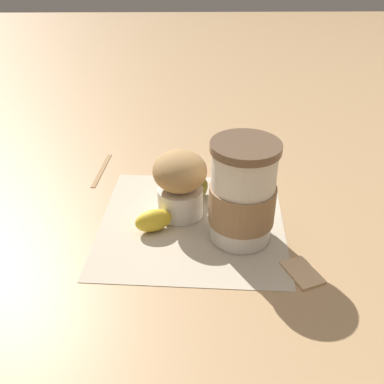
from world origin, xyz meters
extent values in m
plane|color=tan|center=(0.00, 0.00, 0.00)|extent=(3.00, 3.00, 0.00)
cube|color=beige|center=(0.00, 0.00, 0.00)|extent=(0.27, 0.27, 0.00)
cylinder|color=silver|center=(-0.06, 0.03, 0.06)|extent=(0.08, 0.08, 0.12)
cylinder|color=brown|center=(-0.06, 0.03, 0.13)|extent=(0.08, 0.08, 0.01)
cylinder|color=#997551|center=(-0.06, 0.03, 0.05)|extent=(0.08, 0.08, 0.05)
cylinder|color=white|center=(0.02, -0.02, 0.02)|extent=(0.06, 0.06, 0.04)
ellipsoid|color=#AD8451|center=(0.02, -0.02, 0.07)|extent=(0.07, 0.07, 0.05)
ellipsoid|color=gold|center=(0.05, 0.02, 0.02)|extent=(0.05, 0.04, 0.03)
ellipsoid|color=gold|center=(0.01, -0.02, 0.02)|extent=(0.06, 0.06, 0.03)
ellipsoid|color=brown|center=(-0.01, -0.06, 0.02)|extent=(0.04, 0.05, 0.03)
cube|color=#E0B27F|center=(-0.13, 0.10, 0.00)|extent=(0.05, 0.06, 0.01)
cube|color=#9E7547|center=(0.15, -0.15, 0.00)|extent=(0.02, 0.11, 0.00)
camera|label=1|loc=(0.01, 0.49, 0.36)|focal=42.00mm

